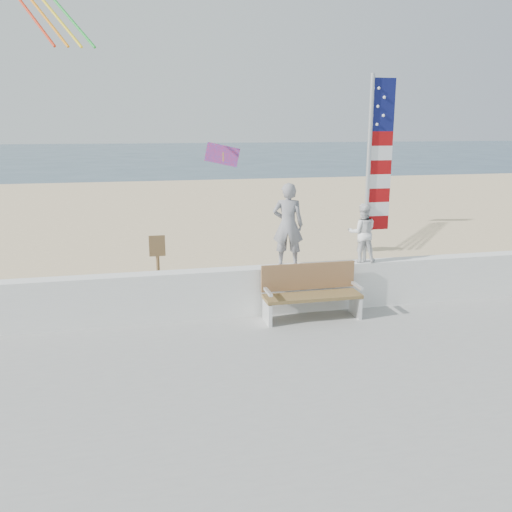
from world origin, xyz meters
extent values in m
plane|color=#2A4255|center=(0.00, 0.00, 0.00)|extent=(220.00, 220.00, 0.00)
cube|color=beige|center=(0.00, 9.00, 0.04)|extent=(90.00, 40.00, 0.08)
cube|color=white|center=(0.00, 2.00, 0.63)|extent=(30.00, 0.35, 0.90)
imported|color=gray|center=(0.85, 2.00, 1.86)|extent=(0.66, 0.54, 1.57)
imported|color=white|center=(2.34, 2.00, 1.65)|extent=(0.64, 0.55, 1.14)
cube|color=olive|center=(1.18, 1.45, 0.62)|extent=(1.80, 0.50, 0.06)
cube|color=#986A42|center=(1.18, 1.72, 0.93)|extent=(1.80, 0.05, 0.50)
cube|color=white|center=(0.33, 1.45, 0.38)|extent=(0.06, 0.50, 0.40)
cube|color=silver|center=(0.33, 1.40, 0.78)|extent=(0.06, 0.45, 0.05)
cube|color=white|center=(2.03, 1.45, 0.38)|extent=(0.06, 0.50, 0.40)
cube|color=silver|center=(2.03, 1.40, 0.78)|extent=(0.06, 0.45, 0.05)
cylinder|color=silver|center=(2.41, 2.00, 2.83)|extent=(0.08, 0.08, 3.50)
cube|color=#0F1451|center=(2.65, 2.00, 4.03)|extent=(0.44, 0.02, 0.95)
cube|color=#9E0A0C|center=(2.65, 2.00, 1.84)|extent=(0.44, 0.02, 0.26)
cube|color=white|center=(2.65, 2.00, 2.10)|extent=(0.44, 0.02, 0.26)
cube|color=#9E0A0C|center=(2.65, 2.00, 2.37)|extent=(0.44, 0.02, 0.26)
cube|color=white|center=(2.65, 2.00, 2.63)|extent=(0.44, 0.02, 0.26)
cube|color=#9E0A0C|center=(2.65, 2.00, 2.89)|extent=(0.44, 0.02, 0.26)
cube|color=white|center=(2.65, 2.00, 3.16)|extent=(0.44, 0.02, 0.26)
cube|color=#9E0A0C|center=(2.65, 2.00, 3.42)|extent=(0.44, 0.02, 0.26)
sphere|color=white|center=(2.53, 1.98, 3.68)|extent=(0.06, 0.06, 0.06)
sphere|color=white|center=(2.65, 1.98, 3.84)|extent=(0.06, 0.06, 0.06)
sphere|color=white|center=(2.53, 1.98, 4.00)|extent=(0.06, 0.06, 0.06)
sphere|color=white|center=(2.65, 1.98, 4.16)|extent=(0.06, 0.06, 0.06)
sphere|color=white|center=(2.53, 1.98, 4.32)|extent=(0.06, 0.06, 0.06)
cube|color=red|center=(0.31, 6.17, 2.95)|extent=(0.93, 0.41, 0.62)
cube|color=gold|center=(0.46, 6.17, 2.90)|extent=(0.32, 0.24, 0.23)
cylinder|color=brown|center=(-1.52, 3.17, 0.68)|extent=(0.07, 0.07, 1.20)
cube|color=brown|center=(-1.52, 3.15, 1.33)|extent=(0.32, 0.03, 0.42)
camera|label=1|loc=(-1.89, -7.54, 3.67)|focal=38.00mm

